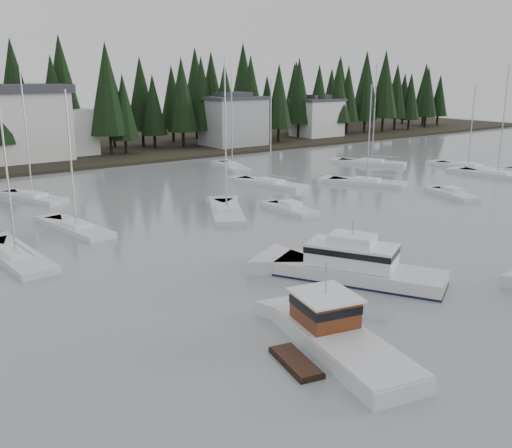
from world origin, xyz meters
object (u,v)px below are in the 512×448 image
Objects in this scene: sailboat_9 at (270,185)px; sailboat_8 at (17,258)px; cabin_cruiser_center at (356,269)px; sailboat_7 at (372,164)px; lobster_boat_brown at (337,340)px; runabout_2 at (453,195)px; sailboat_12 at (468,168)px; sailboat_1 at (497,176)px; sailboat_2 at (33,199)px; sailboat_5 at (227,213)px; runabout_1 at (291,210)px; house_east_b at (317,117)px; house_east_a at (233,120)px; sailboat_0 at (232,168)px; sailboat_6 at (367,184)px; sailboat_11 at (77,230)px.

sailboat_8 is at bearing 96.61° from sailboat_9.
sailboat_8 is 1.17× the size of sailboat_9.
sailboat_7 is (37.36, 32.32, -0.62)m from cabin_cruiser_center.
lobster_boat_brown reaches higher than runabout_2.
sailboat_12 is 20.59m from runabout_2.
sailboat_1 is 56.68m from sailboat_2.
sailboat_9 is at bearing -25.05° from sailboat_5.
sailboat_5 reaches higher than cabin_cruiser_center.
sailboat_7 is 32.54m from runabout_1.
house_east_a is at bearing -174.81° from house_east_b.
house_east_a is 0.75× the size of sailboat_0.
lobster_boat_brown is 25.33m from sailboat_8.
house_east_b is 41.91m from sailboat_12.
sailboat_9 is 1.88× the size of runabout_2.
sailboat_5 reaches higher than house_east_b.
sailboat_0 is 0.96× the size of sailboat_7.
runabout_2 is (11.87, -16.88, 0.06)m from sailboat_9.
sailboat_6 reaches higher than runabout_1.
runabout_1 is (19.01, -5.68, 0.06)m from sailboat_11.
lobster_boat_brown is at bearing -173.74° from sailboat_5.
sailboat_9 is at bearing 52.28° from runabout_2.
sailboat_0 is at bearing -21.11° from runabout_1.
sailboat_1 is (50.61, 21.89, -0.45)m from lobster_boat_brown.
house_east_a is at bearing -19.99° from sailboat_0.
sailboat_9 is (-21.98, -3.83, -0.01)m from sailboat_7.
house_east_a is 0.96× the size of cabin_cruiser_center.
sailboat_9 is 26.35m from sailboat_11.
sailboat_12 is (61.73, 4.07, -0.02)m from sailboat_8.
cabin_cruiser_center is 45.59m from sailboat_0.
sailboat_8 is at bearing 139.27° from sailboat_0.
sailboat_7 is 13.27m from sailboat_12.
lobster_boat_brown is 28.92m from sailboat_11.
sailboat_0 is (26.74, 47.78, -0.44)m from lobster_boat_brown.
sailboat_5 is at bearing 159.43° from sailboat_0.
house_east_a is 0.72× the size of sailboat_5.
sailboat_9 reaches higher than lobster_boat_brown.
lobster_boat_brown is 28.34m from sailboat_5.
sailboat_8 is at bearing 77.66° from sailboat_7.
sailboat_5 is at bearing 88.34° from runabout_2.
sailboat_6 is 10.66m from runabout_2.
sailboat_8 reaches higher than sailboat_2.
sailboat_6 is 1.99× the size of runabout_1.
sailboat_12 is at bearing -99.28° from sailboat_11.
lobster_boat_brown is 0.79× the size of sailboat_11.
sailboat_9 is 30.63m from sailboat_12.
sailboat_2 is at bearing 58.12° from sailboat_9.
sailboat_12 reaches higher than house_east_a.
sailboat_12 is at bearing -43.67° from runabout_2.
sailboat_11 is at bearing 90.70° from sailboat_9.
house_east_b is 0.66× the size of sailboat_1.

